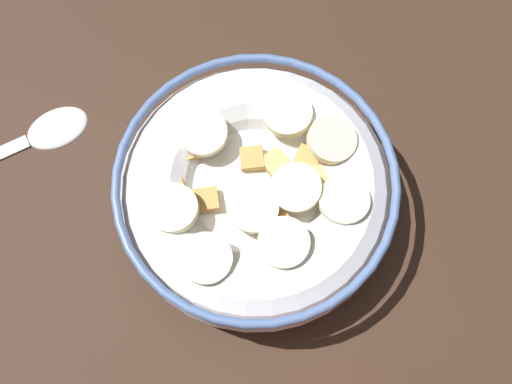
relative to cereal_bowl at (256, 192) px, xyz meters
The scene contains 3 objects.
ground_plane 4.01cm from the cereal_bowl, 144.66° to the right, with size 100.50×100.50×2.00cm, color #332116.
cereal_bowl is the anchor object (origin of this frame).
spoon 17.42cm from the cereal_bowl, 137.71° to the right, with size 3.37×13.91×0.80cm.
Camera 1 is at (11.17, -6.30, 42.29)cm, focal length 42.76 mm.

